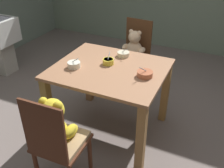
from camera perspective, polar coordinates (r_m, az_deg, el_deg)
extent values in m
cube|color=slate|center=(2.89, -0.42, -10.03)|extent=(5.20, 5.20, 0.04)
cube|color=#9D6C4C|center=(2.46, -0.49, 3.33)|extent=(1.06, 0.90, 0.03)
cube|color=olive|center=(2.60, -13.89, -5.79)|extent=(0.07, 0.07, 0.72)
cube|color=#9D7142|center=(2.23, 6.43, -12.12)|extent=(0.07, 0.07, 0.72)
cube|color=#9E6A41|center=(3.15, -5.22, 2.04)|extent=(0.07, 0.07, 0.72)
cube|color=#9F723C|center=(2.85, 11.73, -1.90)|extent=(0.07, 0.07, 0.72)
cube|color=#51311B|center=(3.27, 4.37, 5.05)|extent=(0.41, 0.40, 0.02)
cube|color=#51311B|center=(3.31, 5.93, 10.12)|extent=(0.35, 0.05, 0.48)
cylinder|color=#51311B|center=(3.32, 0.57, 1.05)|extent=(0.04, 0.04, 0.44)
cylinder|color=#51311B|center=(3.20, 5.50, -0.39)|extent=(0.04, 0.04, 0.44)
cylinder|color=#51311B|center=(3.56, 3.06, 3.21)|extent=(0.04, 0.04, 0.44)
cylinder|color=#51311B|center=(3.44, 7.73, 1.94)|extent=(0.04, 0.04, 0.44)
ellipsoid|color=beige|center=(3.27, 4.97, 7.52)|extent=(0.22, 0.19, 0.24)
ellipsoid|color=#DCB789|center=(3.22, 4.52, 6.99)|extent=(0.12, 0.07, 0.14)
sphere|color=beige|center=(3.19, 5.04, 10.35)|extent=(0.15, 0.15, 0.15)
ellipsoid|color=#DCB789|center=(3.15, 4.59, 9.86)|extent=(0.07, 0.06, 0.05)
sphere|color=beige|center=(3.20, 4.29, 11.54)|extent=(0.06, 0.06, 0.06)
sphere|color=beige|center=(3.16, 6.05, 11.18)|extent=(0.06, 0.06, 0.06)
ellipsoid|color=beige|center=(3.28, 2.95, 8.27)|extent=(0.08, 0.14, 0.07)
ellipsoid|color=beige|center=(3.19, 6.68, 7.41)|extent=(0.08, 0.14, 0.07)
ellipsoid|color=beige|center=(3.22, 3.03, 5.64)|extent=(0.09, 0.16, 0.07)
ellipsoid|color=beige|center=(3.18, 4.85, 5.18)|extent=(0.09, 0.16, 0.07)
cube|color=#512B1A|center=(2.10, -11.11, -12.68)|extent=(0.39, 0.37, 0.02)
cube|color=#512B1A|center=(1.83, -14.88, -10.36)|extent=(0.35, 0.03, 0.48)
cylinder|color=#512B1A|center=(2.29, -4.91, -15.71)|extent=(0.04, 0.04, 0.44)
cylinder|color=#512B1A|center=(2.41, -11.76, -13.27)|extent=(0.04, 0.04, 0.44)
cube|color=tan|center=(2.08, -11.19, -12.11)|extent=(0.35, 0.34, 0.04)
ellipsoid|color=gold|center=(1.95, -12.64, -10.27)|extent=(0.22, 0.18, 0.24)
ellipsoid|color=beige|center=(1.99, -11.65, -9.55)|extent=(0.12, 0.07, 0.15)
sphere|color=gold|center=(1.84, -13.12, -5.74)|extent=(0.17, 0.17, 0.17)
ellipsoid|color=beige|center=(1.89, -12.00, -5.02)|extent=(0.07, 0.06, 0.05)
sphere|color=gold|center=(1.76, -11.95, -4.74)|extent=(0.06, 0.06, 0.06)
sphere|color=gold|center=(1.83, -15.06, -3.81)|extent=(0.06, 0.06, 0.06)
ellipsoid|color=gold|center=(1.89, -9.27, -10.16)|extent=(0.07, 0.14, 0.07)
ellipsoid|color=gold|center=(2.00, -15.13, -8.16)|extent=(0.07, 0.14, 0.07)
ellipsoid|color=gold|center=(2.05, -9.00, -10.42)|extent=(0.08, 0.16, 0.07)
ellipsoid|color=gold|center=(2.10, -11.74, -9.50)|extent=(0.08, 0.16, 0.07)
cylinder|color=#BE6847|center=(2.31, 7.32, 2.24)|extent=(0.14, 0.14, 0.05)
cylinder|color=#BE6847|center=(2.32, 7.28, 1.81)|extent=(0.08, 0.08, 0.01)
cylinder|color=beige|center=(2.30, 7.35, 2.70)|extent=(0.12, 0.12, 0.01)
cylinder|color=#BCBCC1|center=(2.26, 6.90, 3.27)|extent=(0.04, 0.09, 0.07)
ellipsoid|color=#BCBCC1|center=(2.31, 7.51, 2.70)|extent=(0.03, 0.04, 0.01)
cylinder|color=white|center=(2.48, -8.44, 4.26)|extent=(0.12, 0.12, 0.06)
cylinder|color=white|center=(2.49, -8.40, 3.79)|extent=(0.07, 0.07, 0.01)
cylinder|color=#C4B293|center=(2.47, -8.48, 4.72)|extent=(0.10, 0.10, 0.01)
cylinder|color=#BCBCC1|center=(2.43, -8.12, 5.27)|extent=(0.08, 0.03, 0.06)
ellipsoid|color=#BCBCC1|center=(2.47, -8.62, 4.72)|extent=(0.04, 0.03, 0.01)
cylinder|color=beige|center=(2.68, 2.54, 6.66)|extent=(0.13, 0.13, 0.05)
cylinder|color=beige|center=(2.69, 2.53, 6.32)|extent=(0.07, 0.07, 0.01)
cylinder|color=#CFC089|center=(2.68, 2.55, 7.04)|extent=(0.10, 0.10, 0.01)
cylinder|color=#BCBCC1|center=(2.64, 2.88, 7.48)|extent=(0.07, 0.06, 0.06)
ellipsoid|color=#BCBCC1|center=(2.68, 2.44, 7.04)|extent=(0.04, 0.04, 0.01)
cylinder|color=yellow|center=(2.51, -0.82, 5.01)|extent=(0.11, 0.11, 0.05)
cylinder|color=yellow|center=(2.52, -0.82, 4.56)|extent=(0.06, 0.06, 0.01)
cylinder|color=beige|center=(2.50, -0.83, 5.48)|extent=(0.09, 0.09, 0.01)
cylinder|color=#BCBCC1|center=(2.51, -0.67, 6.34)|extent=(0.02, 0.08, 0.06)
ellipsoid|color=#BCBCC1|center=(2.50, -0.88, 5.32)|extent=(0.03, 0.04, 0.01)
cube|color=#B7B2A8|center=(4.22, -23.32, 5.59)|extent=(0.33, 0.26, 0.49)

